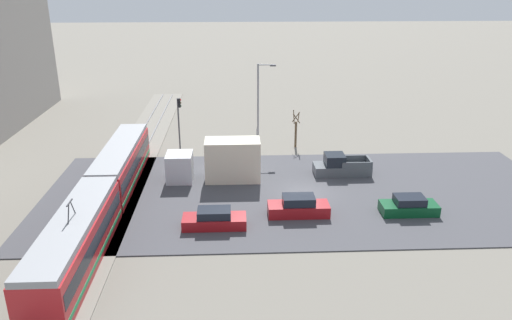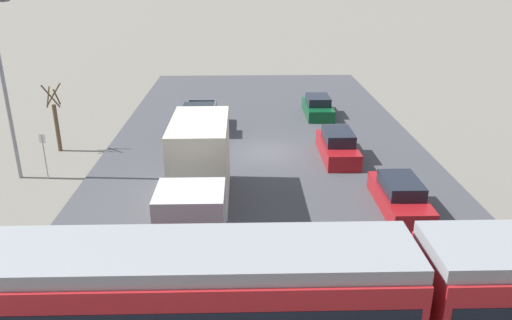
{
  "view_description": "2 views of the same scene",
  "coord_description": "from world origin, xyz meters",
  "px_view_note": "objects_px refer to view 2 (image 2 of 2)",
  "views": [
    {
      "loc": [
        -38.72,
        5.79,
        17.75
      ],
      "look_at": [
        0.19,
        4.05,
        3.1
      ],
      "focal_mm": 35.0,
      "sensor_mm": 36.0,
      "label": 1
    },
    {
      "loc": [
        1.32,
        27.47,
        10.3
      ],
      "look_at": [
        0.77,
        6.28,
        2.03
      ],
      "focal_mm": 35.0,
      "sensor_mm": 36.0,
      "label": 2
    }
  ],
  "objects_px": {
    "sedan_car_1": "(338,146)",
    "street_tree": "(56,121)",
    "light_rail_tram": "(416,297)",
    "street_lamp_near_crossing": "(5,80)",
    "sedan_car_2": "(400,196)",
    "sedan_car_0": "(318,107)",
    "no_parking_sign": "(44,152)",
    "box_truck": "(199,173)",
    "pickup_truck": "(200,121)"
  },
  "relations": [
    {
      "from": "sedan_car_1",
      "to": "no_parking_sign",
      "type": "height_order",
      "value": "no_parking_sign"
    },
    {
      "from": "sedan_car_1",
      "to": "sedan_car_2",
      "type": "relative_size",
      "value": 1.0
    },
    {
      "from": "sedan_car_0",
      "to": "sedan_car_2",
      "type": "bearing_deg",
      "value": -84.14
    },
    {
      "from": "box_truck",
      "to": "street_tree",
      "type": "relative_size",
      "value": 2.07
    },
    {
      "from": "pickup_truck",
      "to": "sedan_car_2",
      "type": "bearing_deg",
      "value": 130.77
    },
    {
      "from": "sedan_car_1",
      "to": "street_tree",
      "type": "xyz_separation_m",
      "value": [
        16.29,
        -1.71,
        1.11
      ]
    },
    {
      "from": "sedan_car_2",
      "to": "street_tree",
      "type": "distance_m",
      "value": 19.75
    },
    {
      "from": "box_truck",
      "to": "street_lamp_near_crossing",
      "type": "xyz_separation_m",
      "value": [
        9.64,
        -4.09,
        3.29
      ]
    },
    {
      "from": "street_lamp_near_crossing",
      "to": "no_parking_sign",
      "type": "xyz_separation_m",
      "value": [
        -1.5,
        0.39,
        -3.65
      ]
    },
    {
      "from": "pickup_truck",
      "to": "sedan_car_1",
      "type": "xyz_separation_m",
      "value": [
        -8.22,
        5.0,
        -0.08
      ]
    },
    {
      "from": "sedan_car_0",
      "to": "street_lamp_near_crossing",
      "type": "bearing_deg",
      "value": -147.67
    },
    {
      "from": "sedan_car_0",
      "to": "light_rail_tram",
      "type": "bearing_deg",
      "value": -91.6
    },
    {
      "from": "light_rail_tram",
      "to": "sedan_car_2",
      "type": "distance_m",
      "value": 8.97
    },
    {
      "from": "sedan_car_0",
      "to": "sedan_car_1",
      "type": "height_order",
      "value": "sedan_car_1"
    },
    {
      "from": "light_rail_tram",
      "to": "sedan_car_2",
      "type": "bearing_deg",
      "value": -104.39
    },
    {
      "from": "sedan_car_0",
      "to": "no_parking_sign",
      "type": "xyz_separation_m",
      "value": [
        15.58,
        11.2,
        0.8
      ]
    },
    {
      "from": "light_rail_tram",
      "to": "pickup_truck",
      "type": "bearing_deg",
      "value": -69.12
    },
    {
      "from": "sedan_car_2",
      "to": "sedan_car_0",
      "type": "bearing_deg",
      "value": -84.14
    },
    {
      "from": "sedan_car_1",
      "to": "street_tree",
      "type": "height_order",
      "value": "street_tree"
    },
    {
      "from": "street_tree",
      "to": "no_parking_sign",
      "type": "bearing_deg",
      "value": 100.77
    },
    {
      "from": "box_truck",
      "to": "sedan_car_2",
      "type": "xyz_separation_m",
      "value": [
        -8.99,
        0.22,
        -1.15
      ]
    },
    {
      "from": "pickup_truck",
      "to": "sedan_car_1",
      "type": "height_order",
      "value": "pickup_truck"
    },
    {
      "from": "light_rail_tram",
      "to": "box_truck",
      "type": "bearing_deg",
      "value": -52.55
    },
    {
      "from": "light_rail_tram",
      "to": "sedan_car_0",
      "type": "relative_size",
      "value": 6.29
    },
    {
      "from": "box_truck",
      "to": "sedan_car_0",
      "type": "distance_m",
      "value": 16.7
    },
    {
      "from": "street_tree",
      "to": "no_parking_sign",
      "type": "height_order",
      "value": "street_tree"
    },
    {
      "from": "pickup_truck",
      "to": "box_truck",
      "type": "bearing_deg",
      "value": 94.5
    },
    {
      "from": "no_parking_sign",
      "to": "sedan_car_0",
      "type": "bearing_deg",
      "value": -144.29
    },
    {
      "from": "sedan_car_0",
      "to": "sedan_car_2",
      "type": "height_order",
      "value": "sedan_car_0"
    },
    {
      "from": "pickup_truck",
      "to": "street_lamp_near_crossing",
      "type": "bearing_deg",
      "value": 39.22
    },
    {
      "from": "box_truck",
      "to": "street_tree",
      "type": "xyz_separation_m",
      "value": [
        8.95,
        -7.95,
        0.03
      ]
    },
    {
      "from": "light_rail_tram",
      "to": "street_lamp_near_crossing",
      "type": "xyz_separation_m",
      "value": [
        16.42,
        -12.94,
        3.42
      ]
    },
    {
      "from": "street_lamp_near_crossing",
      "to": "sedan_car_2",
      "type": "bearing_deg",
      "value": 166.96
    },
    {
      "from": "box_truck",
      "to": "no_parking_sign",
      "type": "height_order",
      "value": "box_truck"
    },
    {
      "from": "box_truck",
      "to": "street_tree",
      "type": "bearing_deg",
      "value": -41.61
    },
    {
      "from": "sedan_car_1",
      "to": "no_parking_sign",
      "type": "bearing_deg",
      "value": 9.3
    },
    {
      "from": "sedan_car_0",
      "to": "street_lamp_near_crossing",
      "type": "height_order",
      "value": "street_lamp_near_crossing"
    },
    {
      "from": "light_rail_tram",
      "to": "pickup_truck",
      "type": "height_order",
      "value": "light_rail_tram"
    },
    {
      "from": "light_rail_tram",
      "to": "street_tree",
      "type": "distance_m",
      "value": 23.02
    },
    {
      "from": "sedan_car_0",
      "to": "street_lamp_near_crossing",
      "type": "distance_m",
      "value": 20.7
    },
    {
      "from": "box_truck",
      "to": "sedan_car_2",
      "type": "height_order",
      "value": "box_truck"
    },
    {
      "from": "sedan_car_0",
      "to": "pickup_truck",
      "type": "bearing_deg",
      "value": -156.23
    },
    {
      "from": "light_rail_tram",
      "to": "no_parking_sign",
      "type": "relative_size",
      "value": 11.47
    },
    {
      "from": "light_rail_tram",
      "to": "no_parking_sign",
      "type": "bearing_deg",
      "value": -40.07
    },
    {
      "from": "light_rail_tram",
      "to": "street_lamp_near_crossing",
      "type": "height_order",
      "value": "street_lamp_near_crossing"
    },
    {
      "from": "pickup_truck",
      "to": "street_lamp_near_crossing",
      "type": "height_order",
      "value": "street_lamp_near_crossing"
    },
    {
      "from": "pickup_truck",
      "to": "light_rail_tram",
      "type": "bearing_deg",
      "value": 110.88
    },
    {
      "from": "light_rail_tram",
      "to": "street_lamp_near_crossing",
      "type": "distance_m",
      "value": 21.18
    },
    {
      "from": "sedan_car_2",
      "to": "no_parking_sign",
      "type": "bearing_deg",
      "value": -12.89
    },
    {
      "from": "light_rail_tram",
      "to": "sedan_car_1",
      "type": "distance_m",
      "value": 15.13
    }
  ]
}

